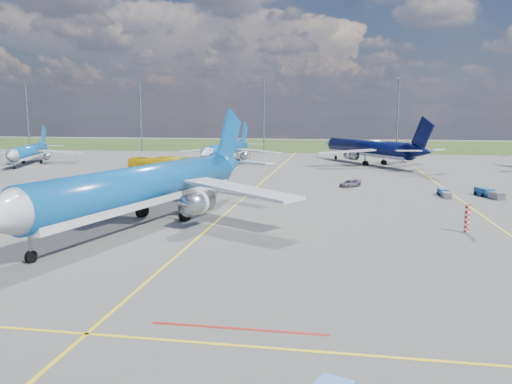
% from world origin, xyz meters
% --- Properties ---
extents(ground, '(400.00, 400.00, 0.00)m').
position_xyz_m(ground, '(0.00, 0.00, 0.00)').
color(ground, '#585856').
rests_on(ground, ground).
extents(grass_strip, '(400.00, 80.00, 0.01)m').
position_xyz_m(grass_strip, '(0.00, 150.00, 0.00)').
color(grass_strip, '#2D4719').
rests_on(grass_strip, ground).
extents(taxiway_lines, '(60.25, 160.00, 0.02)m').
position_xyz_m(taxiway_lines, '(0.17, 27.70, 0.01)').
color(taxiway_lines, yellow).
rests_on(taxiway_lines, ground).
extents(floodlight_masts, '(202.20, 0.50, 22.70)m').
position_xyz_m(floodlight_masts, '(10.00, 110.00, 12.56)').
color(floodlight_masts, slate).
rests_on(floodlight_masts, ground).
extents(warning_post, '(0.50, 0.50, 3.00)m').
position_xyz_m(warning_post, '(26.00, 8.00, 1.50)').
color(warning_post, red).
rests_on(warning_post, ground).
extents(bg_jet_nw, '(34.16, 39.12, 8.61)m').
position_xyz_m(bg_jet_nw, '(-59.49, 64.21, 0.00)').
color(bg_jet_nw, '#0C5AAB').
rests_on(bg_jet_nw, ground).
extents(bg_jet_nnw, '(30.99, 38.74, 9.49)m').
position_xyz_m(bg_jet_nnw, '(-13.54, 73.29, 0.00)').
color(bg_jet_nnw, '#0C5AAB').
rests_on(bg_jet_nnw, ground).
extents(bg_jet_n, '(49.87, 52.86, 11.05)m').
position_xyz_m(bg_jet_n, '(19.99, 78.16, 0.00)').
color(bg_jet_n, '#060C39').
rests_on(bg_jet_n, ground).
extents(main_airliner, '(45.75, 53.87, 12.23)m').
position_xyz_m(main_airliner, '(-7.11, 6.57, 0.00)').
color(main_airliner, '#0C5AAB').
rests_on(main_airliner, ground).
extents(apron_bus, '(12.74, 4.15, 3.48)m').
position_xyz_m(apron_bus, '(-21.64, 50.36, 1.74)').
color(apron_bus, '#E1BA0D').
rests_on(apron_bus, ground).
extents(service_car_a, '(1.65, 3.43, 1.13)m').
position_xyz_m(service_car_a, '(-18.85, 27.40, 0.57)').
color(service_car_a, '#999999').
rests_on(service_car_a, ground).
extents(service_car_b, '(4.82, 3.13, 1.23)m').
position_xyz_m(service_car_b, '(2.77, 26.13, 0.62)').
color(service_car_b, '#999999').
rests_on(service_car_b, ground).
extents(service_car_c, '(4.00, 3.82, 1.14)m').
position_xyz_m(service_car_c, '(15.10, 38.71, 0.57)').
color(service_car_c, '#999999').
rests_on(service_car_c, ground).
extents(baggage_tug_w, '(3.13, 5.50, 1.20)m').
position_xyz_m(baggage_tug_w, '(34.50, 31.55, 0.56)').
color(baggage_tug_w, '#17528F').
rests_on(baggage_tug_w, ground).
extents(baggage_tug_c, '(3.18, 5.44, 1.19)m').
position_xyz_m(baggage_tug_c, '(-21.62, 34.67, 0.56)').
color(baggage_tug_c, '#193E9A').
rests_on(baggage_tug_c, ground).
extents(baggage_tug_e, '(1.30, 4.47, 1.00)m').
position_xyz_m(baggage_tug_e, '(28.42, 31.25, 0.47)').
color(baggage_tug_e, '#1B50A2').
rests_on(baggage_tug_e, ground).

